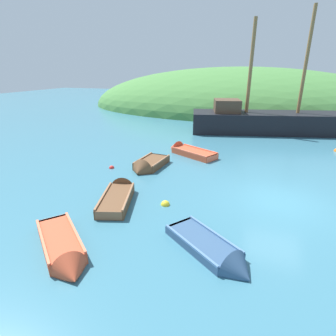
% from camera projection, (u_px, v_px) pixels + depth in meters
% --- Properties ---
extents(ground_plane, '(120.00, 120.00, 0.00)m').
position_uv_depth(ground_plane, '(279.00, 201.00, 11.59)').
color(ground_plane, teal).
extents(shore_hill, '(44.84, 25.88, 11.52)m').
position_uv_depth(shore_hill, '(237.00, 108.00, 39.45)').
color(shore_hill, '#477F3D').
rests_on(shore_hill, ground).
extents(sailing_ship, '(16.15, 6.77, 10.99)m').
position_uv_depth(sailing_ship, '(266.00, 125.00, 24.11)').
color(sailing_ship, black).
rests_on(sailing_ship, ground).
extents(rowboat_outer_right, '(1.51, 3.01, 1.23)m').
position_uv_depth(rowboat_outer_right, '(148.00, 166.00, 15.35)').
color(rowboat_outer_right, brown).
rests_on(rowboat_outer_right, ground).
extents(rowboat_center, '(3.25, 2.95, 1.01)m').
position_uv_depth(rowboat_center, '(63.00, 251.00, 8.22)').
color(rowboat_center, '#C64C2D').
rests_on(rowboat_center, ground).
extents(rowboat_outer_left, '(3.25, 2.81, 1.08)m').
position_uv_depth(rowboat_outer_left, '(215.00, 254.00, 8.15)').
color(rowboat_outer_left, '#335175').
rests_on(rowboat_outer_left, ground).
extents(rowboat_far, '(3.90, 2.82, 1.16)m').
position_uv_depth(rowboat_far, '(187.00, 152.00, 18.03)').
color(rowboat_far, '#C64C2D').
rests_on(rowboat_far, ground).
extents(rowboat_portside, '(2.03, 3.48, 1.08)m').
position_uv_depth(rowboat_portside, '(119.00, 196.00, 11.77)').
color(rowboat_portside, brown).
rests_on(rowboat_portside, ground).
extents(buoy_red, '(0.30, 0.30, 0.30)m').
position_uv_depth(buoy_red, '(112.00, 168.00, 15.46)').
color(buoy_red, red).
rests_on(buoy_red, ground).
extents(buoy_yellow, '(0.38, 0.38, 0.38)m').
position_uv_depth(buoy_yellow, '(165.00, 205.00, 11.27)').
color(buoy_yellow, yellow).
rests_on(buoy_yellow, ground).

